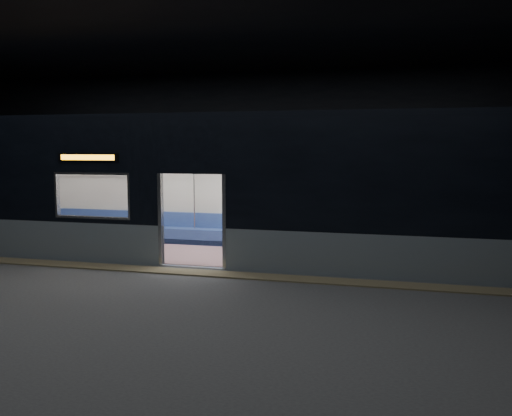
% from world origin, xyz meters
% --- Properties ---
extents(station_floor, '(24.00, 14.00, 0.01)m').
position_xyz_m(station_floor, '(0.00, 0.00, -0.01)').
color(station_floor, '#47494C').
rests_on(station_floor, ground).
extents(station_envelope, '(24.00, 14.00, 5.00)m').
position_xyz_m(station_envelope, '(0.00, 0.00, 3.66)').
color(station_envelope, black).
rests_on(station_envelope, station_floor).
extents(tactile_strip, '(22.80, 0.50, 0.03)m').
position_xyz_m(tactile_strip, '(0.00, 0.55, 0.01)').
color(tactile_strip, '#8C7F59').
rests_on(tactile_strip, station_floor).
extents(metro_car, '(18.00, 3.04, 3.35)m').
position_xyz_m(metro_car, '(-0.00, 2.54, 1.85)').
color(metro_car, gray).
rests_on(metro_car, station_floor).
extents(passenger, '(0.38, 0.65, 1.31)m').
position_xyz_m(passenger, '(3.40, 3.55, 0.77)').
color(passenger, black).
rests_on(passenger, metro_car).
extents(handbag, '(0.26, 0.23, 0.12)m').
position_xyz_m(handbag, '(3.37, 3.34, 0.66)').
color(handbag, black).
rests_on(handbag, passenger).
extents(transit_map, '(0.98, 0.03, 0.64)m').
position_xyz_m(transit_map, '(2.65, 3.85, 1.47)').
color(transit_map, white).
rests_on(transit_map, metro_car).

